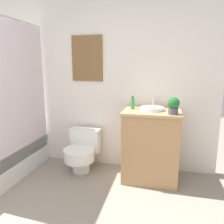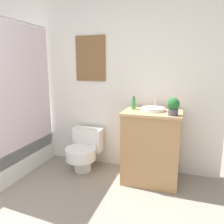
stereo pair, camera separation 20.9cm
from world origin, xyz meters
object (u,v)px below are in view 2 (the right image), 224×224
toilet (84,149)px  soap_bottle (134,104)px  potted_plant (173,106)px  sink (153,109)px

toilet → soap_bottle: (0.69, 0.03, 0.68)m
soap_bottle → potted_plant: potted_plant is taller
sink → potted_plant: bearing=-38.4°
soap_bottle → potted_plant: size_ratio=0.83×
toilet → potted_plant: 1.39m
toilet → soap_bottle: 0.97m
toilet → soap_bottle: soap_bottle is taller
potted_plant → soap_bottle: bearing=155.9°
potted_plant → sink: bearing=141.6°
toilet → sink: size_ratio=1.72×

